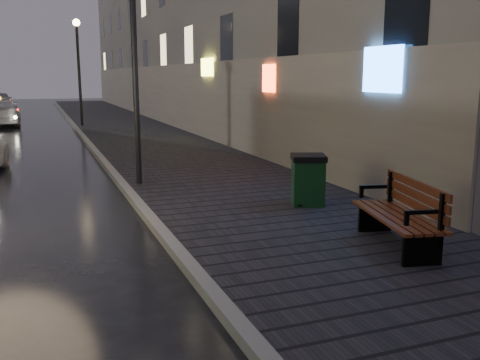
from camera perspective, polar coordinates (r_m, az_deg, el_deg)
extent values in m
plane|color=black|center=(7.08, -16.76, -11.70)|extent=(120.00, 120.00, 0.00)
cube|color=black|center=(27.99, -12.11, 5.51)|extent=(4.60, 58.00, 0.15)
cube|color=slate|center=(27.72, -17.03, 5.22)|extent=(0.20, 58.00, 0.15)
cube|color=#605B54|center=(32.63, -7.92, 17.72)|extent=(1.80, 50.00, 13.00)
cylinder|color=black|center=(12.73, -11.11, 10.75)|extent=(0.14, 0.14, 5.00)
cylinder|color=black|center=(28.62, -16.77, 10.58)|extent=(0.14, 0.14, 5.00)
sphere|color=#FFD88C|center=(28.74, -17.07, 15.76)|extent=(0.36, 0.36, 0.36)
cube|color=black|center=(7.67, 18.88, -7.08)|extent=(0.55, 0.19, 0.44)
cube|color=black|center=(7.68, 20.68, -4.18)|extent=(0.08, 0.08, 0.77)
cube|color=black|center=(7.50, 18.75, -3.26)|extent=(0.46, 0.16, 0.06)
cube|color=black|center=(9.11, 14.20, -3.96)|extent=(0.55, 0.19, 0.44)
cube|color=black|center=(9.12, 15.73, -1.53)|extent=(0.08, 0.08, 0.77)
cube|color=black|center=(8.97, 14.04, -0.70)|extent=(0.46, 0.16, 0.06)
cube|color=#4F1F11|center=(8.31, 16.43, -3.71)|extent=(1.11, 2.09, 0.04)
cube|color=#4F1F11|center=(8.35, 18.20, -1.48)|extent=(0.48, 1.95, 0.44)
cube|color=black|center=(10.70, 7.26, -0.26)|extent=(0.78, 0.78, 0.89)
cube|color=black|center=(10.61, 7.32, 2.39)|extent=(0.84, 0.84, 0.11)
imported|color=#98979F|center=(45.74, -24.25, 7.69)|extent=(1.88, 4.35, 1.46)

